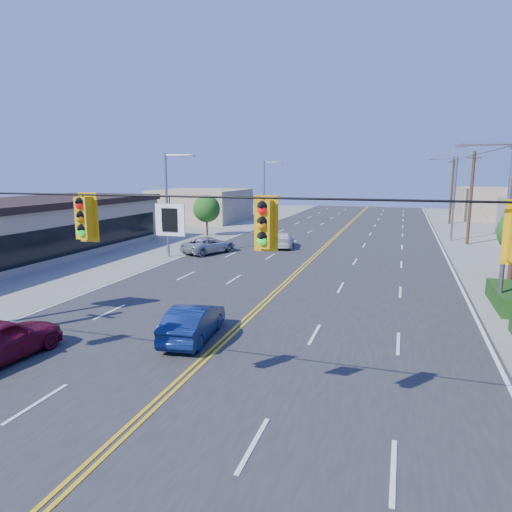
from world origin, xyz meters
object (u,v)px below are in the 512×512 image
(car_white, at_px, (283,241))
(car_silver, at_px, (209,246))
(car_blue, at_px, (193,323))
(signal_span, at_px, (123,241))

(car_white, relative_size, car_silver, 0.93)
(car_white, height_order, car_silver, car_silver)
(car_white, bearing_deg, car_blue, 85.41)
(car_blue, distance_m, car_silver, 19.51)
(signal_span, distance_m, car_silver, 25.93)
(signal_span, xyz_separation_m, car_white, (-3.34, 28.81, -4.24))
(signal_span, height_order, car_silver, signal_span)
(signal_span, height_order, car_white, signal_span)
(car_blue, relative_size, car_silver, 0.88)
(signal_span, height_order, car_blue, signal_span)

